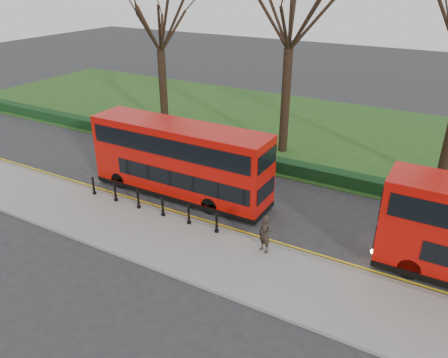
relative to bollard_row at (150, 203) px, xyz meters
The scene contains 12 objects.
ground 1.58m from the bollard_row, 69.20° to the left, with size 120.00×120.00×0.00m, color #28282B.
pavement 1.82m from the bollard_row, 72.74° to the right, with size 60.00×4.00×0.15m, color gray.
kerb 0.85m from the bollard_row, 34.32° to the left, with size 60.00×0.25×0.16m, color slate.
grass_verge 16.37m from the bollard_row, 88.20° to the left, with size 60.00×18.00×0.06m, color #244918.
hedge 8.17m from the bollard_row, 86.40° to the left, with size 60.00×0.90×0.80m, color black.
yellow_line_outer 1.05m from the bollard_row, 51.73° to the left, with size 60.00×0.10×0.01m, color yellow.
yellow_line_inner 1.18m from the bollard_row, 58.90° to the left, with size 60.00×0.10×0.01m, color yellow.
tree_left 15.40m from the bollard_row, 123.41° to the left, with size 6.95×6.95×10.85m.
tree_mid 14.39m from the bollard_row, 77.52° to the left, with size 8.04×8.04×12.56m.
bollard_row is the anchor object (origin of this frame).
bus_lead 2.92m from the bollard_row, 87.57° to the left, with size 10.23×2.35×4.07m.
pedestrian 6.53m from the bollard_row, ahead, with size 0.64×0.42×1.76m, color #2B231A.
Camera 1 is at (12.35, -16.39, 11.34)m, focal length 35.00 mm.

